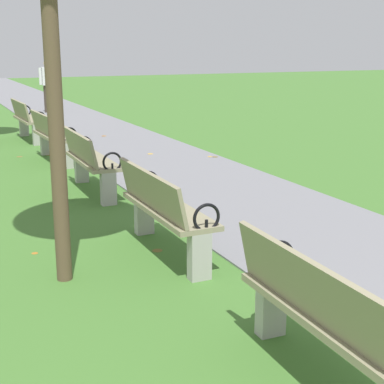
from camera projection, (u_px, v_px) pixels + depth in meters
paved_walkway at (63, 115)px, 17.78m from camera, size 2.51×44.00×0.02m
park_bench_2 at (327, 317)px, 3.56m from camera, size 0.52×1.61×0.90m
park_bench_3 at (164, 209)px, 5.90m from camera, size 0.48×1.60×0.90m
park_bench_4 at (90, 160)px, 8.40m from camera, size 0.48×1.60×0.90m
park_bench_5 at (52, 135)px, 10.70m from camera, size 0.55×1.62×0.90m
park_bench_6 at (27, 119)px, 13.06m from camera, size 0.52×1.61×0.90m
pedestrian_walking at (48, 83)px, 18.32m from camera, size 0.53×0.23×1.62m
scattered_leaves at (220, 218)px, 7.23m from camera, size 4.82×15.01×0.02m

